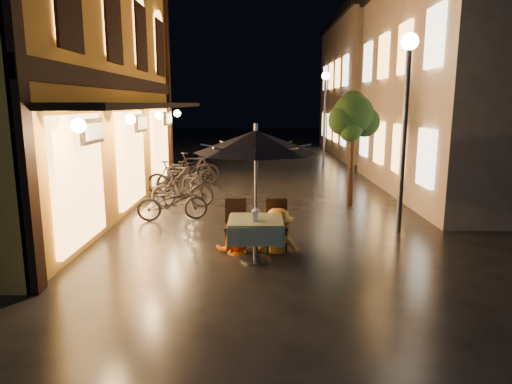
{
  "coord_description": "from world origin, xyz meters",
  "views": [
    {
      "loc": [
        -0.12,
        -7.83,
        2.8
      ],
      "look_at": [
        -0.17,
        0.63,
        1.15
      ],
      "focal_mm": 32.0,
      "sensor_mm": 36.0,
      "label": 1
    }
  ],
  "objects_px": {
    "table_lantern": "(256,213)",
    "person_yellow": "(278,209)",
    "bicycle_0": "(172,202)",
    "cafe_table": "(256,229)",
    "patio_umbrella": "(256,142)",
    "person_orange": "(234,214)",
    "streetlamp_near": "(406,98)"
  },
  "relations": [
    {
      "from": "bicycle_0",
      "to": "patio_umbrella",
      "type": "bearing_deg",
      "value": -156.95
    },
    {
      "from": "patio_umbrella",
      "to": "person_orange",
      "type": "relative_size",
      "value": 1.68
    },
    {
      "from": "patio_umbrella",
      "to": "person_orange",
      "type": "bearing_deg",
      "value": 128.89
    },
    {
      "from": "table_lantern",
      "to": "bicycle_0",
      "type": "height_order",
      "value": "table_lantern"
    },
    {
      "from": "person_yellow",
      "to": "cafe_table",
      "type": "bearing_deg",
      "value": 53.36
    },
    {
      "from": "table_lantern",
      "to": "bicycle_0",
      "type": "xyz_separation_m",
      "value": [
        -2.04,
        3.06,
        -0.47
      ]
    },
    {
      "from": "streetlamp_near",
      "to": "person_orange",
      "type": "distance_m",
      "value": 4.44
    },
    {
      "from": "streetlamp_near",
      "to": "table_lantern",
      "type": "xyz_separation_m",
      "value": [
        -3.17,
        -2.12,
        -2.0
      ]
    },
    {
      "from": "patio_umbrella",
      "to": "bicycle_0",
      "type": "distance_m",
      "value": 3.94
    },
    {
      "from": "cafe_table",
      "to": "bicycle_0",
      "type": "height_order",
      "value": "bicycle_0"
    },
    {
      "from": "person_yellow",
      "to": "bicycle_0",
      "type": "relative_size",
      "value": 0.97
    },
    {
      "from": "bicycle_0",
      "to": "cafe_table",
      "type": "bearing_deg",
      "value": -156.95
    },
    {
      "from": "person_orange",
      "to": "person_yellow",
      "type": "relative_size",
      "value": 0.89
    },
    {
      "from": "table_lantern",
      "to": "bicycle_0",
      "type": "relative_size",
      "value": 0.15
    },
    {
      "from": "bicycle_0",
      "to": "table_lantern",
      "type": "bearing_deg",
      "value": -158.3
    },
    {
      "from": "cafe_table",
      "to": "table_lantern",
      "type": "relative_size",
      "value": 3.96
    },
    {
      "from": "cafe_table",
      "to": "patio_umbrella",
      "type": "bearing_deg",
      "value": -75.53
    },
    {
      "from": "streetlamp_near",
      "to": "person_orange",
      "type": "height_order",
      "value": "streetlamp_near"
    },
    {
      "from": "person_orange",
      "to": "person_yellow",
      "type": "distance_m",
      "value": 0.84
    },
    {
      "from": "streetlamp_near",
      "to": "table_lantern",
      "type": "distance_m",
      "value": 4.3
    },
    {
      "from": "patio_umbrella",
      "to": "table_lantern",
      "type": "relative_size",
      "value": 9.84
    },
    {
      "from": "streetlamp_near",
      "to": "table_lantern",
      "type": "bearing_deg",
      "value": -146.16
    },
    {
      "from": "patio_umbrella",
      "to": "person_orange",
      "type": "xyz_separation_m",
      "value": [
        -0.42,
        0.52,
        -1.41
      ]
    },
    {
      "from": "patio_umbrella",
      "to": "table_lantern",
      "type": "xyz_separation_m",
      "value": [
        -0.0,
        -0.15,
        -1.23
      ]
    },
    {
      "from": "patio_umbrella",
      "to": "table_lantern",
      "type": "bearing_deg",
      "value": -90.0
    },
    {
      "from": "cafe_table",
      "to": "patio_umbrella",
      "type": "xyz_separation_m",
      "value": [
        0.0,
        -0.0,
        1.56
      ]
    },
    {
      "from": "table_lantern",
      "to": "person_yellow",
      "type": "bearing_deg",
      "value": 60.04
    },
    {
      "from": "streetlamp_near",
      "to": "person_yellow",
      "type": "distance_m",
      "value": 3.73
    },
    {
      "from": "streetlamp_near",
      "to": "cafe_table",
      "type": "bearing_deg",
      "value": -148.08
    },
    {
      "from": "bicycle_0",
      "to": "streetlamp_near",
      "type": "bearing_deg",
      "value": -112.19
    },
    {
      "from": "streetlamp_near",
      "to": "bicycle_0",
      "type": "relative_size",
      "value": 2.51
    },
    {
      "from": "streetlamp_near",
      "to": "table_lantern",
      "type": "height_order",
      "value": "streetlamp_near"
    }
  ]
}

